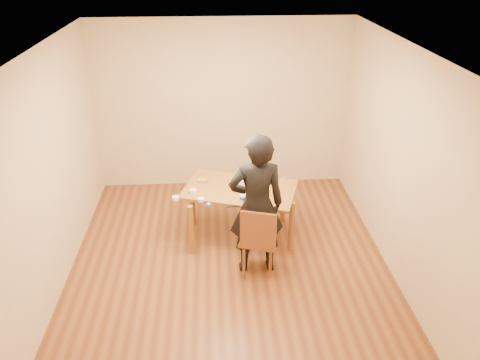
{
  "coord_description": "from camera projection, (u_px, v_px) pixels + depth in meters",
  "views": [
    {
      "loc": [
        -0.18,
        -4.82,
        3.69
      ],
      "look_at": [
        0.17,
        0.57,
        0.9
      ],
      "focal_mm": 35.0,
      "sensor_mm": 36.0,
      "label": 1
    }
  ],
  "objects": [
    {
      "name": "ramekin_multi",
      "position": [
        176.0,
        198.0,
        5.92
      ],
      "size": [
        0.09,
        0.09,
        0.04
      ],
      "primitive_type": "cylinder",
      "color": "white",
      "rests_on": "dining_table"
    },
    {
      "name": "frosting_lid",
      "position": [
        209.0,
        204.0,
        5.81
      ],
      "size": [
        0.08,
        0.08,
        0.01
      ],
      "primitive_type": "cylinder",
      "color": "#1C1CB6",
      "rests_on": "dining_table"
    },
    {
      "name": "person",
      "position": [
        256.0,
        206.0,
        5.48
      ],
      "size": [
        0.69,
        0.48,
        1.81
      ],
      "primitive_type": "imported",
      "rotation": [
        0.0,
        0.0,
        3.21
      ],
      "color": "black",
      "rests_on": "floor"
    },
    {
      "name": "room_shell",
      "position": [
        227.0,
        156.0,
        5.66
      ],
      "size": [
        4.0,
        4.5,
        2.7
      ],
      "color": "brown",
      "rests_on": "ground"
    },
    {
      "name": "dining_table",
      "position": [
        240.0,
        190.0,
        6.2
      ],
      "size": [
        1.64,
        1.25,
        0.04
      ],
      "primitive_type": "cube",
      "rotation": [
        0.0,
        0.0,
        -0.3
      ],
      "color": "brown",
      "rests_on": "floor"
    },
    {
      "name": "cake_plate",
      "position": [
        247.0,
        184.0,
        6.27
      ],
      "size": [
        0.29,
        0.29,
        0.02
      ],
      "primitive_type": "cylinder",
      "color": "red",
      "rests_on": "dining_table"
    },
    {
      "name": "ramekin_green",
      "position": [
        201.0,
        200.0,
        5.89
      ],
      "size": [
        0.09,
        0.09,
        0.04
      ],
      "primitive_type": "cylinder",
      "color": "white",
      "rests_on": "dining_table"
    },
    {
      "name": "frosting_dome",
      "position": [
        247.0,
        178.0,
        6.23
      ],
      "size": [
        0.23,
        0.23,
        0.03
      ],
      "primitive_type": "ellipsoid",
      "color": "white",
      "rests_on": "cake"
    },
    {
      "name": "ramekin_yellow",
      "position": [
        193.0,
        191.0,
        6.08
      ],
      "size": [
        0.09,
        0.09,
        0.04
      ],
      "primitive_type": "cylinder",
      "color": "white",
      "rests_on": "dining_table"
    },
    {
      "name": "frosting_tub",
      "position": [
        243.0,
        198.0,
        5.89
      ],
      "size": [
        0.09,
        0.09,
        0.08
      ],
      "primitive_type": "cylinder",
      "color": "white",
      "rests_on": "dining_table"
    },
    {
      "name": "dining_chair",
      "position": [
        256.0,
        240.0,
        5.65
      ],
      "size": [
        0.46,
        0.46,
        0.04
      ],
      "primitive_type": "cube",
      "rotation": [
        0.0,
        0.0,
        -0.29
      ],
      "color": "brown",
      "rests_on": "floor"
    },
    {
      "name": "spatula",
      "position": [
        233.0,
        207.0,
        5.77
      ],
      "size": [
        0.16,
        0.03,
        0.01
      ],
      "primitive_type": "cube",
      "rotation": [
        0.0,
        0.0,
        0.08
      ],
      "color": "black",
      "rests_on": "dining_table"
    },
    {
      "name": "candy_box_green",
      "position": [
        202.0,
        180.0,
        6.35
      ],
      "size": [
        0.14,
        0.09,
        0.02
      ],
      "primitive_type": "cube",
      "rotation": [
        0.0,
        0.0,
        -0.23
      ],
      "color": "green",
      "rests_on": "candy_box_pink"
    },
    {
      "name": "cake",
      "position": [
        247.0,
        181.0,
        6.25
      ],
      "size": [
        0.24,
        0.24,
        0.08
      ],
      "primitive_type": "cylinder",
      "color": "white",
      "rests_on": "cake_plate"
    },
    {
      "name": "candy_box_pink",
      "position": [
        203.0,
        181.0,
        6.36
      ],
      "size": [
        0.14,
        0.08,
        0.02
      ],
      "primitive_type": "cube",
      "rotation": [
        0.0,
        0.0,
        -0.13
      ],
      "color": "#F23885",
      "rests_on": "dining_table"
    },
    {
      "name": "frosting_dollop",
      "position": [
        209.0,
        204.0,
        5.81
      ],
      "size": [
        0.04,
        0.04,
        0.02
      ],
      "primitive_type": "ellipsoid",
      "color": "white",
      "rests_on": "frosting_lid"
    }
  ]
}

